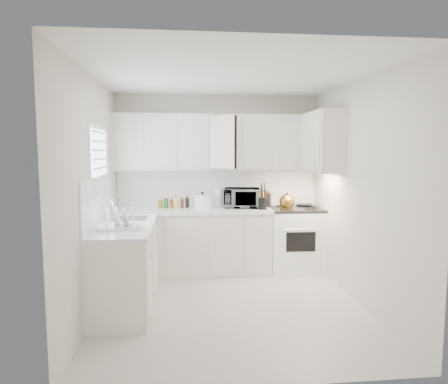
{
  "coord_description": "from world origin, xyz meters",
  "views": [
    {
      "loc": [
        -0.54,
        -4.42,
        1.8
      ],
      "look_at": [
        0.0,
        0.7,
        1.25
      ],
      "focal_mm": 32.14,
      "sensor_mm": 36.0,
      "label": 1
    }
  ],
  "objects": [
    {
      "name": "microwave",
      "position": [
        0.33,
        1.33,
        1.12
      ],
      "size": [
        0.55,
        0.36,
        0.35
      ],
      "primitive_type": "imported",
      "rotation": [
        0.0,
        0.0,
        -0.16
      ],
      "color": "gray",
      "rests_on": "countertop_back"
    },
    {
      "name": "utensil_crock",
      "position": [
        0.6,
        1.13,
        1.15
      ],
      "size": [
        0.13,
        0.13,
        0.39
      ],
      "primitive_type": null,
      "rotation": [
        0.0,
        0.0,
        0.03
      ],
      "color": "black",
      "rests_on": "countertop_back"
    },
    {
      "name": "frying_pan",
      "position": [
        1.31,
        1.46,
        0.96
      ],
      "size": [
        0.34,
        0.46,
        0.04
      ],
      "primitive_type": null,
      "rotation": [
        0.0,
        0.0,
        0.23
      ],
      "color": "black",
      "rests_on": "stove"
    },
    {
      "name": "backsplash_left",
      "position": [
        -1.49,
        0.2,
        1.23
      ],
      "size": [
        0.02,
        1.6,
        0.55
      ],
      "primitive_type": "cube",
      "color": "silver",
      "rests_on": "wall_left"
    },
    {
      "name": "floor",
      "position": [
        0.0,
        0.0,
        0.0
      ],
      "size": [
        3.2,
        3.2,
        0.0
      ],
      "primitive_type": "plane",
      "color": "#B9B3AA",
      "rests_on": "ground"
    },
    {
      "name": "wall_right",
      "position": [
        1.5,
        0.0,
        1.3
      ],
      "size": [
        0.0,
        3.2,
        3.2
      ],
      "primitive_type": "plane",
      "rotation": [
        1.57,
        0.0,
        -1.57
      ],
      "color": "beige",
      "rests_on": "ground"
    },
    {
      "name": "wall_left",
      "position": [
        -1.5,
        0.0,
        1.3
      ],
      "size": [
        0.0,
        3.2,
        3.2
      ],
      "primitive_type": "plane",
      "rotation": [
        1.57,
        0.0,
        1.57
      ],
      "color": "beige",
      "rests_on": "ground"
    },
    {
      "name": "sauce_right_3",
      "position": [
        0.74,
        1.4,
        1.05
      ],
      "size": [
        0.06,
        0.06,
        0.19
      ],
      "primitive_type": "cylinder",
      "color": "black",
      "rests_on": "countertop_back"
    },
    {
      "name": "spice_left_4",
      "position": [
        -0.55,
        1.42,
        1.02
      ],
      "size": [
        0.06,
        0.06,
        0.13
      ],
      "primitive_type": "cylinder",
      "color": "#5C1F1A",
      "rests_on": "countertop_back"
    },
    {
      "name": "lower_cabinets_back",
      "position": [
        -0.39,
        1.3,
        0.45
      ],
      "size": [
        2.22,
        0.6,
        0.9
      ],
      "primitive_type": null,
      "color": "beige",
      "rests_on": "floor"
    },
    {
      "name": "tea_kettle",
      "position": [
        0.95,
        1.14,
        1.07
      ],
      "size": [
        0.33,
        0.3,
        0.25
      ],
      "primitive_type": null,
      "rotation": [
        0.0,
        0.0,
        0.31
      ],
      "color": "olive",
      "rests_on": "stove"
    },
    {
      "name": "upper_cabinets_right",
      "position": [
        1.33,
        0.82,
        1.5
      ],
      "size": [
        0.33,
        0.9,
        0.8
      ],
      "primitive_type": null,
      "color": "beige",
      "rests_on": "wall_right"
    },
    {
      "name": "backsplash_back",
      "position": [
        0.0,
        1.59,
        1.23
      ],
      "size": [
        2.98,
        0.02,
        0.55
      ],
      "primitive_type": "cube",
      "color": "silver",
      "rests_on": "wall_back"
    },
    {
      "name": "lower_cabinets_left",
      "position": [
        -1.2,
        0.2,
        0.45
      ],
      "size": [
        0.6,
        1.6,
        0.9
      ],
      "primitive_type": null,
      "color": "beige",
      "rests_on": "floor"
    },
    {
      "name": "ceiling",
      "position": [
        0.0,
        0.0,
        2.6
      ],
      "size": [
        3.2,
        3.2,
        0.0
      ],
      "primitive_type": "plane",
      "rotation": [
        3.14,
        0.0,
        0.0
      ],
      "color": "white",
      "rests_on": "ground"
    },
    {
      "name": "countertop_left",
      "position": [
        -1.19,
        0.2,
        0.93
      ],
      "size": [
        0.64,
        1.62,
        0.05
      ],
      "primitive_type": "cube",
      "color": "silver",
      "rests_on": "lower_cabinets_left"
    },
    {
      "name": "sauce_right_0",
      "position": [
        0.58,
        1.46,
        1.05
      ],
      "size": [
        0.06,
        0.06,
        0.19
      ],
      "primitive_type": "cylinder",
      "color": "#C8541A",
      "rests_on": "countertop_back"
    },
    {
      "name": "spice_left_3",
      "position": [
        -0.62,
        1.33,
        1.02
      ],
      "size": [
        0.06,
        0.06,
        0.13
      ],
      "primitive_type": "cylinder",
      "color": "yellow",
      "rests_on": "countertop_back"
    },
    {
      "name": "spice_left_5",
      "position": [
        -0.47,
        1.33,
        1.02
      ],
      "size": [
        0.06,
        0.06,
        0.13
      ],
      "primitive_type": "cylinder",
      "color": "black",
      "rests_on": "countertop_back"
    },
    {
      "name": "paper_towel",
      "position": [
        -0.0,
        1.45,
        1.08
      ],
      "size": [
        0.12,
        0.12,
        0.27
      ],
      "primitive_type": "cylinder",
      "color": "white",
      "rests_on": "countertop_back"
    },
    {
      "name": "countertop_back",
      "position": [
        -0.39,
        1.29,
        0.93
      ],
      "size": [
        2.24,
        0.64,
        0.05
      ],
      "primitive_type": "cube",
      "color": "silver",
      "rests_on": "lower_cabinets_back"
    },
    {
      "name": "sauce_right_1",
      "position": [
        0.64,
        1.4,
        1.05
      ],
      "size": [
        0.06,
        0.06,
        0.19
      ],
      "primitive_type": "cylinder",
      "color": "yellow",
      "rests_on": "countertop_back"
    },
    {
      "name": "dish_rack",
      "position": [
        -1.22,
        -0.07,
        1.07
      ],
      "size": [
        0.47,
        0.37,
        0.25
      ],
      "primitive_type": null,
      "rotation": [
        0.0,
        0.0,
        0.09
      ],
      "color": "white",
      "rests_on": "countertop_left"
    },
    {
      "name": "sink",
      "position": [
        -1.19,
        0.55,
        1.07
      ],
      "size": [
        0.42,
        0.38,
        0.3
      ],
      "primitive_type": null,
      "color": "gray",
      "rests_on": "countertop_left"
    },
    {
      "name": "upper_cabinets_back",
      "position": [
        0.0,
        1.44,
        1.5
      ],
      "size": [
        3.0,
        0.33,
        0.8
      ],
      "primitive_type": null,
      "color": "beige",
      "rests_on": "wall_back"
    },
    {
      "name": "wall_front",
      "position": [
        0.0,
        -1.6,
        1.3
      ],
      "size": [
        3.0,
        0.0,
        3.0
      ],
      "primitive_type": "plane",
      "rotation": [
        -1.57,
        0.0,
        0.0
      ],
      "color": "beige",
      "rests_on": "ground"
    },
    {
      "name": "window_blinds",
      "position": [
        -1.48,
        0.35,
        1.55
      ],
      "size": [
        0.06,
        0.96,
        1.06
      ],
      "primitive_type": null,
      "color": "white",
      "rests_on": "wall_left"
    },
    {
      "name": "wall_back",
      "position": [
        0.0,
        1.6,
        1.3
      ],
      "size": [
        3.0,
        0.0,
        3.0
      ],
      "primitive_type": "plane",
      "rotation": [
        1.57,
        0.0,
        0.0
      ],
      "color": "beige",
      "rests_on": "ground"
    },
    {
      "name": "sauce_right_2",
      "position": [
        0.69,
        1.46,
        1.05
      ],
      "size": [
        0.06,
        0.06,
        0.19
      ],
      "primitive_type": "cylinder",
      "color": "#5C1F1A",
      "rests_on": "countertop_back"
    },
    {
      "name": "stove",
      "position": [
        1.13,
        1.3,
        0.6
      ],
      "size": [
        0.8,
        0.67,
        1.2
      ],
      "primitive_type": null,
      "rotation": [
        0.0,
        0.0,
        -0.04
      ],
      "color": "white",
      "rests_on": "floor"
    },
    {
      "name": "spice_left_2",
      "position": [
        -0.7,
        1.42,
        1.02
      ],
      "size": [
        0.06,
        0.06,
        0.13
      ],
      "primitive_type": "cylinder",
      "color": "#C8541A",
      "rests_on": "countertop_back"
    },
    {
      "name": "spice_left_0",
      "position": [
        -0.85,
        1.42,
        1.02
      ],
      "size": [
        0.06,
        0.06,
        0.13
      ],
      "primitive_type": "cylinder",
      "color": "brown",
      "rests_on": "countertop_back"
    },
    {
      "name": "rice_cooker",
      "position": [
        -0.25,
        1.29,
        1.07
      ],
      "size": [
        0.3,
        0.3,
        0.24
      ],
      "primitive_type": null,
      "rotation": [
        0.0,
        0.0,
        0.25
      ],
      "color": "white",
      "rests_on": "countertop_back"
    },
    {
      "name": "spice_left_1",
      "position": [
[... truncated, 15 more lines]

